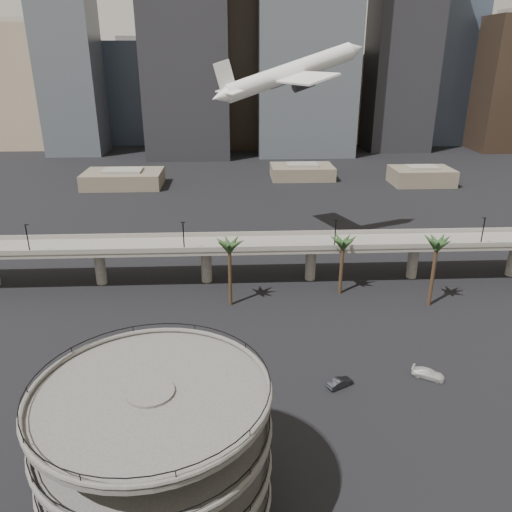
{
  "coord_description": "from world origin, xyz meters",
  "views": [
    {
      "loc": [
        -5.26,
        -41.66,
        44.32
      ],
      "look_at": [
        -1.89,
        28.0,
        16.37
      ],
      "focal_mm": 35.0,
      "sensor_mm": 36.0,
      "label": 1
    }
  ],
  "objects_px": {
    "airborne_jet": "(290,73)",
    "car_b": "(340,383)",
    "overpass": "(259,248)",
    "parking_ramp": "(156,447)",
    "car_a": "(249,385)",
    "car_c": "(428,374)"
  },
  "relations": [
    {
      "from": "parking_ramp",
      "to": "car_b",
      "type": "relative_size",
      "value": 5.51
    },
    {
      "from": "airborne_jet",
      "to": "car_b",
      "type": "xyz_separation_m",
      "value": [
        2.34,
        -53.03,
        -40.39
      ]
    },
    {
      "from": "airborne_jet",
      "to": "car_c",
      "type": "xyz_separation_m",
      "value": [
        15.85,
        -51.49,
        -40.37
      ]
    },
    {
      "from": "car_c",
      "to": "overpass",
      "type": "bearing_deg",
      "value": 62.2
    },
    {
      "from": "overpass",
      "to": "car_a",
      "type": "xyz_separation_m",
      "value": [
        -3.35,
        -37.48,
        -6.58
      ]
    },
    {
      "from": "overpass",
      "to": "parking_ramp",
      "type": "bearing_deg",
      "value": -102.43
    },
    {
      "from": "car_a",
      "to": "car_c",
      "type": "xyz_separation_m",
      "value": [
        26.59,
        1.56,
        -0.08
      ]
    },
    {
      "from": "parking_ramp",
      "to": "car_a",
      "type": "relative_size",
      "value": 4.98
    },
    {
      "from": "parking_ramp",
      "to": "airborne_jet",
      "type": "xyz_separation_m",
      "value": [
        20.39,
        74.57,
        31.21
      ]
    },
    {
      "from": "parking_ramp",
      "to": "car_b",
      "type": "bearing_deg",
      "value": 43.45
    },
    {
      "from": "overpass",
      "to": "car_c",
      "type": "distance_m",
      "value": 43.3
    },
    {
      "from": "overpass",
      "to": "car_a",
      "type": "height_order",
      "value": "overpass"
    },
    {
      "from": "parking_ramp",
      "to": "car_a",
      "type": "xyz_separation_m",
      "value": [
        9.65,
        21.52,
        -9.08
      ]
    },
    {
      "from": "parking_ramp",
      "to": "car_c",
      "type": "height_order",
      "value": "parking_ramp"
    },
    {
      "from": "parking_ramp",
      "to": "car_a",
      "type": "bearing_deg",
      "value": 65.84
    },
    {
      "from": "car_a",
      "to": "car_b",
      "type": "bearing_deg",
      "value": -101.09
    },
    {
      "from": "overpass",
      "to": "airborne_jet",
      "type": "bearing_deg",
      "value": 64.61
    },
    {
      "from": "airborne_jet",
      "to": "car_c",
      "type": "distance_m",
      "value": 67.32
    },
    {
      "from": "overpass",
      "to": "car_a",
      "type": "relative_size",
      "value": 29.18
    },
    {
      "from": "airborne_jet",
      "to": "car_c",
      "type": "relative_size",
      "value": 7.54
    },
    {
      "from": "car_a",
      "to": "car_c",
      "type": "relative_size",
      "value": 0.95
    },
    {
      "from": "overpass",
      "to": "car_b",
      "type": "xyz_separation_m",
      "value": [
        9.73,
        -37.46,
        -6.68
      ]
    }
  ]
}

